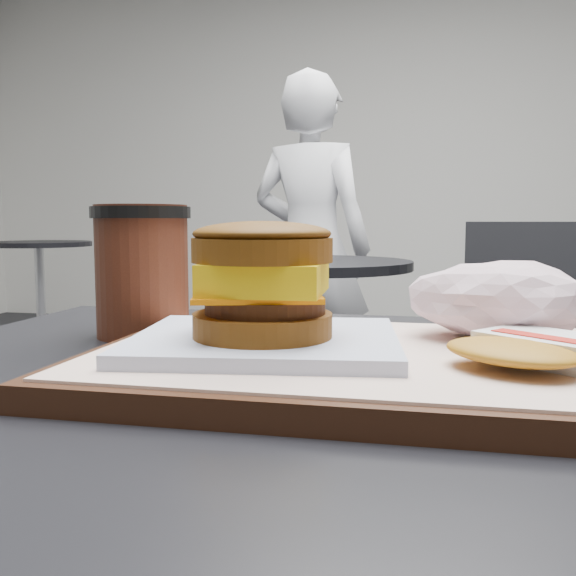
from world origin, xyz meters
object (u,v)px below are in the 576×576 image
at_px(neighbor_chair, 488,340).
at_px(patron, 311,248).
at_px(neighbor_table, 308,319).
at_px(serving_tray, 353,363).
at_px(coffee_cup, 142,266).
at_px(breakfast_sandwich, 264,295).
at_px(crumpled_wrapper, 500,299).
at_px(hash_brown, 535,350).

bearing_deg(neighbor_chair, patron, 133.86).
relative_size(neighbor_table, neighbor_chair, 0.85).
relative_size(serving_tray, coffee_cup, 2.97).
xyz_separation_m(serving_tray, coffee_cup, (-0.22, 0.12, 0.06)).
bearing_deg(breakfast_sandwich, patron, 99.70).
bearing_deg(patron, neighbor_chair, 147.46).
bearing_deg(crumpled_wrapper, breakfast_sandwich, -153.52).
bearing_deg(crumpled_wrapper, neighbor_chair, 85.20).
bearing_deg(neighbor_table, neighbor_chair, -3.65).
xyz_separation_m(coffee_cup, neighbor_chair, (0.46, 1.50, -0.33)).
height_order(hash_brown, coffee_cup, coffee_cup).
bearing_deg(breakfast_sandwich, neighbor_table, 99.67).
xyz_separation_m(coffee_cup, patron, (-0.25, 2.23, -0.08)).
xyz_separation_m(hash_brown, patron, (-0.59, 2.38, -0.04)).
relative_size(crumpled_wrapper, neighbor_chair, 0.16).
relative_size(coffee_cup, neighbor_chair, 0.15).
relative_size(breakfast_sandwich, patron, 0.14).
distance_m(breakfast_sandwich, crumpled_wrapper, 0.19).
bearing_deg(crumpled_wrapper, coffee_cup, 171.31).
xyz_separation_m(hash_brown, neighbor_chair, (0.12, 1.65, -0.29)).
bearing_deg(hash_brown, patron, 103.85).
bearing_deg(hash_brown, serving_tray, 165.75).
distance_m(neighbor_table, patron, 0.74).
bearing_deg(hash_brown, neighbor_table, 105.49).
height_order(hash_brown, neighbor_table, hash_brown).
height_order(coffee_cup, neighbor_chair, coffee_cup).
distance_m(hash_brown, coffee_cup, 0.37).
bearing_deg(neighbor_table, patron, 99.79).
bearing_deg(serving_tray, crumpled_wrapper, 32.97).
relative_size(hash_brown, coffee_cup, 1.06).
distance_m(breakfast_sandwich, patron, 2.40).
distance_m(hash_brown, neighbor_table, 1.77).
distance_m(serving_tray, breakfast_sandwich, 0.08).
distance_m(neighbor_table, neighbor_chair, 0.59).
bearing_deg(hash_brown, crumpled_wrapper, 97.07).
xyz_separation_m(crumpled_wrapper, neighbor_table, (-0.46, 1.59, -0.27)).
bearing_deg(coffee_cup, breakfast_sandwich, -40.51).
distance_m(breakfast_sandwich, coffee_cup, 0.21).
bearing_deg(serving_tray, hash_brown, -14.25).
xyz_separation_m(coffee_cup, neighbor_table, (-0.13, 1.54, -0.29)).
distance_m(neighbor_chair, patron, 1.05).
distance_m(serving_tray, hash_brown, 0.13).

